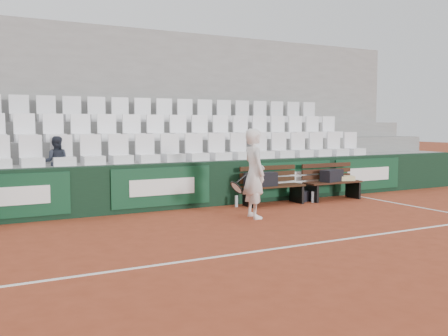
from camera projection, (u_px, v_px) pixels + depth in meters
ground at (269, 250)px, 7.31m from camera, size 80.00×80.00×0.00m
court_baseline at (269, 250)px, 7.31m from camera, size 18.00×0.06×0.01m
back_barrier at (171, 186)px, 10.82m from camera, size 18.00×0.34×1.00m
grandstand_tier_front at (158, 183)px, 11.34m from camera, size 18.00×0.95×1.00m
grandstand_tier_mid at (144, 170)px, 12.16m from camera, size 18.00×0.95×1.45m
grandstand_tier_back at (132, 159)px, 12.98m from camera, size 18.00×0.95×1.90m
grandstand_rear_wall at (124, 111)px, 13.42m from camera, size 18.00×0.30×4.40m
seat_row_front at (160, 148)px, 11.12m from camera, size 11.90×0.44×0.63m
seat_row_mid at (146, 127)px, 11.92m from camera, size 11.90×0.44×0.63m
seat_row_back at (134, 110)px, 12.71m from camera, size 11.90×0.44×0.63m
bench_left at (274, 195)px, 11.41m from camera, size 1.50×0.56×0.45m
bench_right at (333, 191)px, 12.17m from camera, size 1.50×0.56×0.45m
sports_bag_left at (261, 179)px, 11.18m from camera, size 0.73×0.33×0.31m
sports_bag_right at (332, 176)px, 12.13m from camera, size 0.68×0.46×0.29m
towel at (345, 178)px, 12.37m from camera, size 0.47×0.40×0.11m
sports_bag_ground at (303, 196)px, 11.92m from camera, size 0.48×0.39×0.25m
water_bottle_near at (236, 201)px, 11.12m from camera, size 0.07×0.07×0.26m
water_bottle_far at (313, 197)px, 11.75m from camera, size 0.07×0.07×0.26m
tennis_player at (254, 174)px, 9.76m from camera, size 0.75×0.69×1.76m
spectator_c at (56, 140)px, 10.10m from camera, size 0.61×0.53×1.05m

